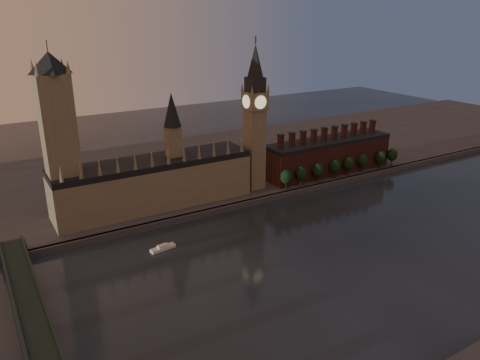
% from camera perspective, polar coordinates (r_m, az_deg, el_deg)
% --- Properties ---
extents(ground, '(900.00, 900.00, 0.00)m').
position_cam_1_polar(ground, '(262.93, 12.96, -9.37)').
color(ground, black).
rests_on(ground, ground).
extents(north_bank, '(900.00, 182.00, 4.00)m').
position_cam_1_polar(north_bank, '(397.42, -4.78, 1.59)').
color(north_bank, '#404045').
rests_on(north_bank, ground).
extents(palace_of_westminster, '(130.00, 30.30, 74.00)m').
position_cam_1_polar(palace_of_westminster, '(312.25, -10.34, -0.03)').
color(palace_of_westminster, '#7F765A').
rests_on(palace_of_westminster, north_bank).
extents(victoria_tower, '(24.00, 24.00, 108.00)m').
position_cam_1_polar(victoria_tower, '(288.25, -21.19, 5.06)').
color(victoria_tower, '#7F765A').
rests_on(victoria_tower, north_bank).
extents(big_ben, '(15.00, 15.00, 107.00)m').
position_cam_1_polar(big_ben, '(330.31, 1.81, 7.74)').
color(big_ben, '#7F765A').
rests_on(big_ben, north_bank).
extents(chimney_block, '(110.00, 25.00, 37.00)m').
position_cam_1_polar(chimney_block, '(381.26, 10.66, 3.00)').
color(chimney_block, '#562621').
rests_on(chimney_block, north_bank).
extents(embankment_tree_0, '(8.60, 8.60, 14.88)m').
position_cam_1_polar(embankment_tree_0, '(339.68, 5.64, 0.39)').
color(embankment_tree_0, black).
rests_on(embankment_tree_0, north_bank).
extents(embankment_tree_1, '(8.60, 8.60, 14.88)m').
position_cam_1_polar(embankment_tree_1, '(347.96, 7.44, 0.79)').
color(embankment_tree_1, black).
rests_on(embankment_tree_1, north_bank).
extents(embankment_tree_2, '(8.60, 8.60, 14.88)m').
position_cam_1_polar(embankment_tree_2, '(356.74, 9.45, 1.17)').
color(embankment_tree_2, black).
rests_on(embankment_tree_2, north_bank).
extents(embankment_tree_3, '(8.60, 8.60, 14.88)m').
position_cam_1_polar(embankment_tree_3, '(368.09, 11.49, 1.63)').
color(embankment_tree_3, black).
rests_on(embankment_tree_3, north_bank).
extents(embankment_tree_4, '(8.60, 8.60, 14.88)m').
position_cam_1_polar(embankment_tree_4, '(377.22, 13.07, 1.95)').
color(embankment_tree_4, black).
rests_on(embankment_tree_4, north_bank).
extents(embankment_tree_5, '(8.60, 8.60, 14.88)m').
position_cam_1_polar(embankment_tree_5, '(388.30, 14.67, 2.33)').
color(embankment_tree_5, black).
rests_on(embankment_tree_5, north_bank).
extents(embankment_tree_6, '(8.60, 8.60, 14.88)m').
position_cam_1_polar(embankment_tree_6, '(400.89, 16.76, 2.67)').
color(embankment_tree_6, black).
rests_on(embankment_tree_6, north_bank).
extents(embankment_tree_7, '(8.60, 8.60, 14.88)m').
position_cam_1_polar(embankment_tree_7, '(410.82, 18.06, 2.94)').
color(embankment_tree_7, black).
rests_on(embankment_tree_7, north_bank).
extents(westminster_bridge, '(14.00, 200.00, 11.55)m').
position_cam_1_polar(westminster_bridge, '(198.73, -22.98, -18.67)').
color(westminster_bridge, black).
rests_on(westminster_bridge, ground).
extents(river_boat, '(14.99, 6.13, 2.91)m').
position_cam_1_polar(river_boat, '(268.90, -9.37, -8.14)').
color(river_boat, white).
rests_on(river_boat, ground).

